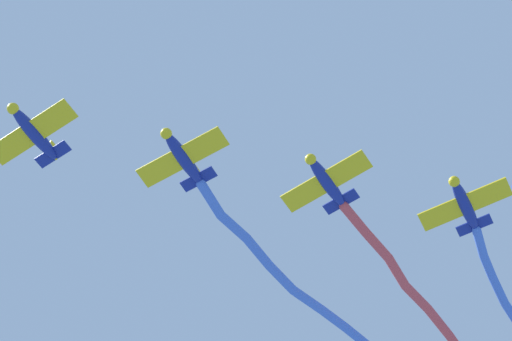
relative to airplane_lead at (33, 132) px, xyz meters
name	(u,v)px	position (x,y,z in m)	size (l,w,h in m)	color
airplane_lead	(33,132)	(0.00, 0.00, 0.00)	(7.65, 5.81, 1.88)	navy
airplane_left_wing	(183,157)	(-6.18, -9.54, 0.25)	(7.64, 5.83, 1.88)	navy
smoke_trail_left_wing	(299,286)	(-4.07, -24.42, 0.06)	(3.01, 25.48, 1.42)	#4C75DB
airplane_right_wing	(326,181)	(-12.34, -19.08, 0.50)	(7.65, 5.80, 1.88)	navy
smoke_trail_right_wing	(429,312)	(-9.99, -34.03, -0.23)	(4.38, 25.51, 1.95)	#DB4C4C
airplane_slot	(465,204)	(-18.52, -28.62, 0.75)	(7.62, 5.84, 1.88)	navy
smoke_trail_slot	(510,313)	(-14.45, -39.71, 0.58)	(6.88, 17.91, 1.31)	#4C75DB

